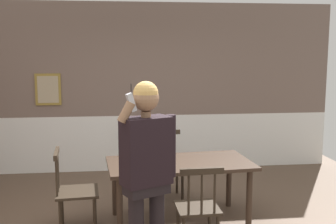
{
  "coord_description": "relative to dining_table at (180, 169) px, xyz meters",
  "views": [
    {
      "loc": [
        -0.37,
        -4.15,
        2.04
      ],
      "look_at": [
        0.09,
        -0.2,
        1.45
      ],
      "focal_mm": 44.63,
      "sensor_mm": 36.0,
      "label": 1
    }
  ],
  "objects": [
    {
      "name": "chair_at_table_head",
      "position": [
        -1.23,
        -0.1,
        -0.18
      ],
      "size": [
        0.51,
        0.51,
        0.94
      ],
      "rotation": [
        0.0,
        0.0,
        4.79
      ],
      "color": "#2D2319",
      "rests_on": "ground_plane"
    },
    {
      "name": "chair_by_doorway",
      "position": [
        -0.07,
        0.83,
        -0.19
      ],
      "size": [
        0.49,
        0.49,
        0.93
      ],
      "rotation": [
        0.0,
        0.0,
        3.2
      ],
      "color": "#2D2319",
      "rests_on": "ground_plane"
    },
    {
      "name": "person_figure",
      "position": [
        -0.47,
        -1.16,
        0.4
      ],
      "size": [
        0.53,
        0.39,
        1.78
      ],
      "rotation": [
        0.0,
        0.0,
        3.58
      ],
      "color": "black",
      "rests_on": "ground_plane"
    },
    {
      "name": "chair_near_window",
      "position": [
        0.07,
        -0.83,
        -0.17
      ],
      "size": [
        0.43,
        0.43,
        0.93
      ],
      "rotation": [
        0.0,
        0.0,
        0.02
      ],
      "color": "#2D2319",
      "rests_on": "ground_plane"
    },
    {
      "name": "room_back_partition",
      "position": [
        -0.34,
        2.31,
        0.72
      ],
      "size": [
        6.58,
        0.17,
        2.84
      ],
      "color": "#756056",
      "rests_on": "ground_plane"
    },
    {
      "name": "dining_table",
      "position": [
        0.0,
        0.0,
        0.0
      ],
      "size": [
        1.76,
        1.02,
        0.73
      ],
      "rotation": [
        0.0,
        0.0,
        0.08
      ],
      "color": "#38281E",
      "rests_on": "ground_plane"
    }
  ]
}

